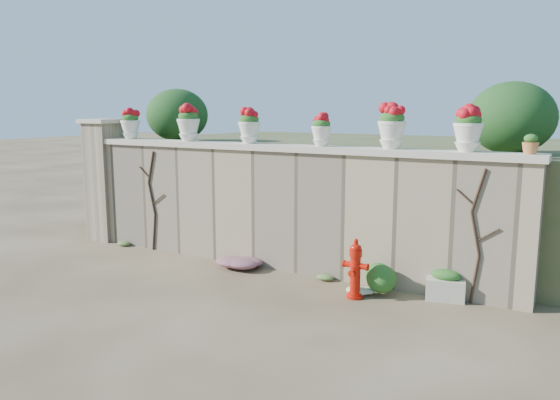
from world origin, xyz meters
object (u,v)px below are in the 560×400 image
Objects in this scene: fire_hydrant at (355,268)px; urn_pot_0 at (130,124)px; planter_box at (445,286)px; terracotta_pot at (530,145)px.

fire_hydrant is 5.51m from urn_pot_0.
planter_box is at bearing 27.56° from fire_hydrant.
planter_box is 2.24m from terracotta_pot.
urn_pot_0 is (-5.09, 0.81, 1.95)m from fire_hydrant.
urn_pot_0 is at bearing 165.20° from planter_box.
fire_hydrant is 1.48× the size of planter_box.
terracotta_pot is (7.18, 0.00, -0.17)m from urn_pot_0.
fire_hydrant is at bearing -158.75° from terracotta_pot.
urn_pot_0 reaches higher than planter_box.
planter_box is (1.15, 0.56, -0.23)m from fire_hydrant.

